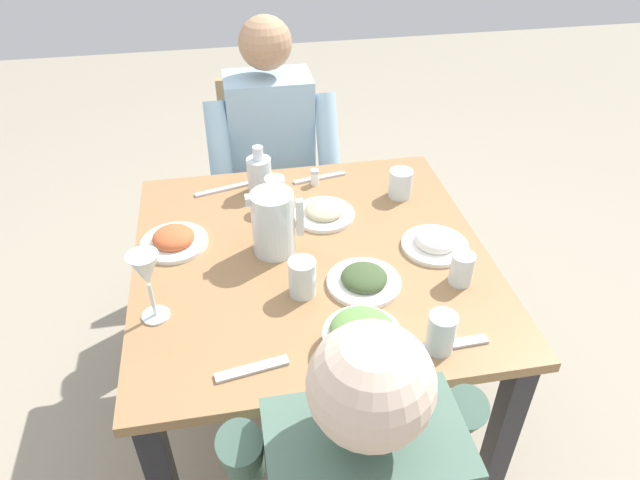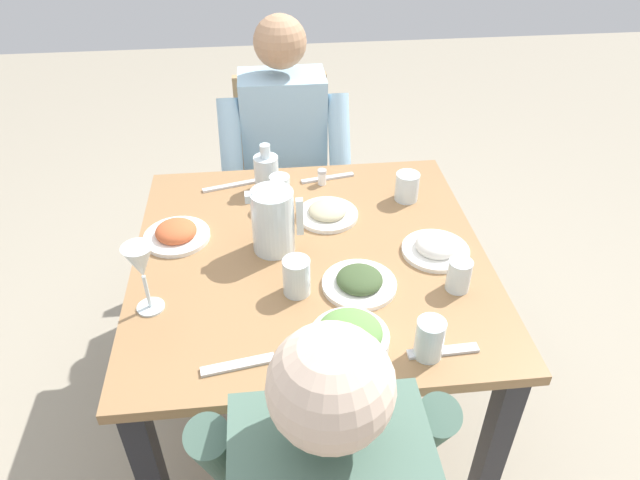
% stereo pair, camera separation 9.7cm
% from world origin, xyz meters
% --- Properties ---
extents(ground_plane, '(8.00, 8.00, 0.00)m').
position_xyz_m(ground_plane, '(0.00, 0.00, 0.00)').
color(ground_plane, '#9E937F').
extents(dining_table, '(1.00, 1.00, 0.72)m').
position_xyz_m(dining_table, '(0.00, 0.00, 0.62)').
color(dining_table, '#997047').
rests_on(dining_table, ground_plane).
extents(chair_far, '(0.40, 0.40, 0.88)m').
position_xyz_m(chair_far, '(-0.03, 0.87, 0.50)').
color(chair_far, tan).
rests_on(chair_far, ground_plane).
extents(diner_far, '(0.48, 0.53, 1.17)m').
position_xyz_m(diner_far, '(-0.03, 0.67, 0.64)').
color(diner_far, '#9EC6E0').
rests_on(diner_far, ground_plane).
extents(water_pitcher, '(0.16, 0.12, 0.19)m').
position_xyz_m(water_pitcher, '(-0.10, 0.04, 0.82)').
color(water_pitcher, silver).
rests_on(water_pitcher, dining_table).
extents(salad_bowl, '(0.18, 0.18, 0.09)m').
position_xyz_m(salad_bowl, '(0.06, -0.37, 0.76)').
color(salad_bowl, white).
rests_on(salad_bowl, dining_table).
extents(plate_yoghurt, '(0.19, 0.19, 0.06)m').
position_xyz_m(plate_yoghurt, '(0.36, -0.03, 0.74)').
color(plate_yoghurt, white).
rests_on(plate_yoghurt, dining_table).
extents(plate_beans, '(0.19, 0.19, 0.04)m').
position_xyz_m(plate_beans, '(0.07, 0.18, 0.74)').
color(plate_beans, white).
rests_on(plate_beans, dining_table).
extents(plate_rice_curry, '(0.19, 0.19, 0.05)m').
position_xyz_m(plate_rice_curry, '(-0.38, 0.12, 0.74)').
color(plate_rice_curry, white).
rests_on(plate_rice_curry, dining_table).
extents(plate_dolmas, '(0.20, 0.20, 0.05)m').
position_xyz_m(plate_dolmas, '(0.12, -0.15, 0.74)').
color(plate_dolmas, white).
rests_on(plate_dolmas, dining_table).
extents(water_glass_far_right, '(0.06, 0.06, 0.11)m').
position_xyz_m(water_glass_far_right, '(-0.07, 0.26, 0.77)').
color(water_glass_far_right, silver).
rests_on(water_glass_far_right, dining_table).
extents(water_glass_center, '(0.06, 0.06, 0.09)m').
position_xyz_m(water_glass_center, '(0.37, -0.19, 0.77)').
color(water_glass_center, silver).
rests_on(water_glass_center, dining_table).
extents(water_glass_by_pitcher, '(0.08, 0.08, 0.09)m').
position_xyz_m(water_glass_by_pitcher, '(0.34, 0.26, 0.77)').
color(water_glass_by_pitcher, silver).
rests_on(water_glass_by_pitcher, dining_table).
extents(water_glass_near_left, '(0.07, 0.07, 0.10)m').
position_xyz_m(water_glass_near_left, '(-0.05, -0.15, 0.77)').
color(water_glass_near_left, silver).
rests_on(water_glass_near_left, dining_table).
extents(water_glass_near_right, '(0.07, 0.07, 0.10)m').
position_xyz_m(water_glass_near_right, '(0.24, -0.40, 0.77)').
color(water_glass_near_right, silver).
rests_on(water_glass_near_right, dining_table).
extents(wine_glass, '(0.08, 0.08, 0.20)m').
position_xyz_m(wine_glass, '(-0.42, -0.18, 0.86)').
color(wine_glass, silver).
rests_on(wine_glass, dining_table).
extents(oil_carafe, '(0.08, 0.08, 0.16)m').
position_xyz_m(oil_carafe, '(-0.11, 0.36, 0.78)').
color(oil_carafe, silver).
rests_on(oil_carafe, dining_table).
extents(salt_shaker, '(0.03, 0.03, 0.05)m').
position_xyz_m(salt_shaker, '(0.07, 0.38, 0.75)').
color(salt_shaker, white).
rests_on(salt_shaker, dining_table).
extents(fork_near, '(0.17, 0.03, 0.01)m').
position_xyz_m(fork_near, '(0.27, -0.40, 0.72)').
color(fork_near, silver).
rests_on(fork_near, dining_table).
extents(knife_near, '(0.19, 0.05, 0.01)m').
position_xyz_m(knife_near, '(0.10, 0.41, 0.72)').
color(knife_near, silver).
rests_on(knife_near, dining_table).
extents(fork_far, '(0.17, 0.05, 0.01)m').
position_xyz_m(fork_far, '(-0.20, -0.39, 0.72)').
color(fork_far, silver).
rests_on(fork_far, dining_table).
extents(knife_far, '(0.18, 0.06, 0.01)m').
position_xyz_m(knife_far, '(-0.23, 0.39, 0.72)').
color(knife_far, silver).
rests_on(knife_far, dining_table).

